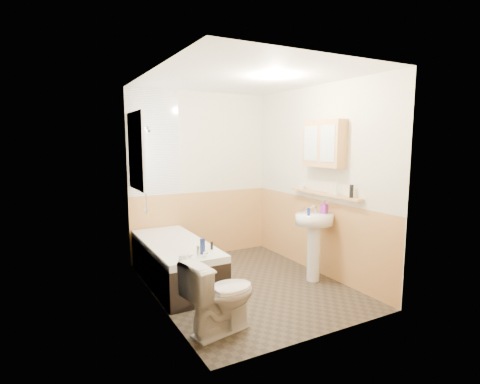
% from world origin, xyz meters
% --- Properties ---
extents(floor, '(2.80, 2.80, 0.00)m').
position_xyz_m(floor, '(0.00, 0.00, 0.00)').
color(floor, '#2E2720').
rests_on(floor, ground).
extents(ceiling, '(2.80, 2.80, 0.00)m').
position_xyz_m(ceiling, '(0.00, 0.00, 2.50)').
color(ceiling, white).
rests_on(ceiling, ground).
extents(wall_back, '(2.20, 0.02, 2.50)m').
position_xyz_m(wall_back, '(0.00, 1.41, 1.25)').
color(wall_back, beige).
rests_on(wall_back, ground).
extents(wall_front, '(2.20, 0.02, 2.50)m').
position_xyz_m(wall_front, '(0.00, -1.41, 1.25)').
color(wall_front, beige).
rests_on(wall_front, ground).
extents(wall_left, '(0.02, 2.80, 2.50)m').
position_xyz_m(wall_left, '(-1.11, 0.00, 1.25)').
color(wall_left, beige).
rests_on(wall_left, ground).
extents(wall_right, '(0.02, 2.80, 2.50)m').
position_xyz_m(wall_right, '(1.11, 0.00, 1.25)').
color(wall_right, beige).
rests_on(wall_right, ground).
extents(wainscot_right, '(0.01, 2.80, 1.00)m').
position_xyz_m(wainscot_right, '(1.09, 0.00, 0.50)').
color(wainscot_right, tan).
rests_on(wainscot_right, wall_right).
extents(wainscot_front, '(2.20, 0.01, 1.00)m').
position_xyz_m(wainscot_front, '(0.00, -1.39, 0.50)').
color(wainscot_front, tan).
rests_on(wainscot_front, wall_front).
extents(wainscot_back, '(2.20, 0.01, 1.00)m').
position_xyz_m(wainscot_back, '(0.00, 1.39, 0.50)').
color(wainscot_back, tan).
rests_on(wainscot_back, wall_back).
extents(tile_cladding_left, '(0.01, 2.80, 2.50)m').
position_xyz_m(tile_cladding_left, '(-1.09, 0.00, 1.25)').
color(tile_cladding_left, white).
rests_on(tile_cladding_left, wall_left).
extents(tile_return_back, '(0.75, 0.01, 1.50)m').
position_xyz_m(tile_return_back, '(-0.73, 1.39, 1.75)').
color(tile_return_back, white).
rests_on(tile_return_back, wall_back).
extents(window, '(0.03, 0.79, 0.99)m').
position_xyz_m(window, '(-1.06, 0.95, 1.65)').
color(window, white).
rests_on(window, wall_left).
extents(bathtub, '(0.70, 1.72, 0.67)m').
position_xyz_m(bathtub, '(-0.73, 0.51, 0.27)').
color(bathtub, black).
rests_on(bathtub, floor).
extents(shower_riser, '(0.11, 0.08, 1.23)m').
position_xyz_m(shower_riser, '(-1.04, 0.63, 1.60)').
color(shower_riser, silver).
rests_on(shower_riser, wall_left).
extents(toilet, '(0.78, 0.53, 0.70)m').
position_xyz_m(toilet, '(-0.76, -0.88, 0.35)').
color(toilet, white).
rests_on(toilet, floor).
extents(sink, '(0.51, 0.41, 0.98)m').
position_xyz_m(sink, '(0.84, -0.27, 0.62)').
color(sink, white).
rests_on(sink, floor).
extents(pine_shelf, '(0.10, 1.26, 0.03)m').
position_xyz_m(pine_shelf, '(1.04, -0.20, 1.10)').
color(pine_shelf, tan).
rests_on(pine_shelf, wall_right).
extents(medicine_cabinet, '(0.17, 0.65, 0.59)m').
position_xyz_m(medicine_cabinet, '(1.01, -0.20, 1.74)').
color(medicine_cabinet, tan).
rests_on(medicine_cabinet, wall_right).
extents(foam_can, '(0.06, 0.06, 0.16)m').
position_xyz_m(foam_can, '(1.04, -0.68, 1.19)').
color(foam_can, black).
rests_on(foam_can, pine_shelf).
extents(green_bottle, '(0.06, 0.06, 0.21)m').
position_xyz_m(green_bottle, '(1.04, -0.43, 1.22)').
color(green_bottle, silver).
rests_on(green_bottle, pine_shelf).
extents(black_jar, '(0.09, 0.09, 0.05)m').
position_xyz_m(black_jar, '(1.04, 0.25, 1.14)').
color(black_jar, silver).
rests_on(black_jar, pine_shelf).
extents(soap_bottle, '(0.12, 0.18, 0.08)m').
position_xyz_m(soap_bottle, '(0.97, -0.30, 0.91)').
color(soap_bottle, purple).
rests_on(soap_bottle, sink).
extents(clear_bottle, '(0.04, 0.04, 0.09)m').
position_xyz_m(clear_bottle, '(0.70, -0.32, 0.92)').
color(clear_bottle, '#19339E').
rests_on(clear_bottle, sink).
extents(blue_gel, '(0.06, 0.05, 0.18)m').
position_xyz_m(blue_gel, '(-0.63, -0.13, 0.61)').
color(blue_gel, navy).
rests_on(blue_gel, bathtub).
extents(cream_jar, '(0.09, 0.09, 0.05)m').
position_xyz_m(cream_jar, '(-0.89, -0.21, 0.55)').
color(cream_jar, silver).
rests_on(cream_jar, bathtub).
extents(orange_bottle, '(0.04, 0.04, 0.09)m').
position_xyz_m(orange_bottle, '(-0.46, -0.01, 0.57)').
color(orange_bottle, black).
rests_on(orange_bottle, bathtub).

